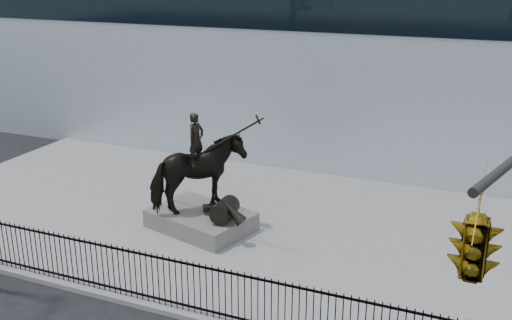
% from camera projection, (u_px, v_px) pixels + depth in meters
% --- Properties ---
extents(plaza, '(30.00, 12.00, 0.15)m').
position_uv_depth(plaza, '(299.00, 234.00, 20.47)').
color(plaza, gray).
rests_on(plaza, ground).
extents(building, '(44.00, 14.00, 9.00)m').
position_uv_depth(building, '(385.00, 53.00, 30.42)').
color(building, silver).
rests_on(building, ground).
extents(picket_fence, '(22.10, 0.10, 1.50)m').
position_uv_depth(picket_fence, '(226.00, 295.00, 15.19)').
color(picket_fence, black).
rests_on(picket_fence, plaza).
extents(statue_plinth, '(3.82, 3.08, 0.63)m').
position_uv_depth(statue_plinth, '(201.00, 220.00, 20.64)').
color(statue_plinth, '#605E58').
rests_on(statue_plinth, plaza).
extents(equestrian_statue, '(4.16, 3.14, 3.63)m').
position_uv_depth(equestrian_statue, '(201.00, 176.00, 20.09)').
color(equestrian_statue, black).
rests_on(equestrian_statue, statue_plinth).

